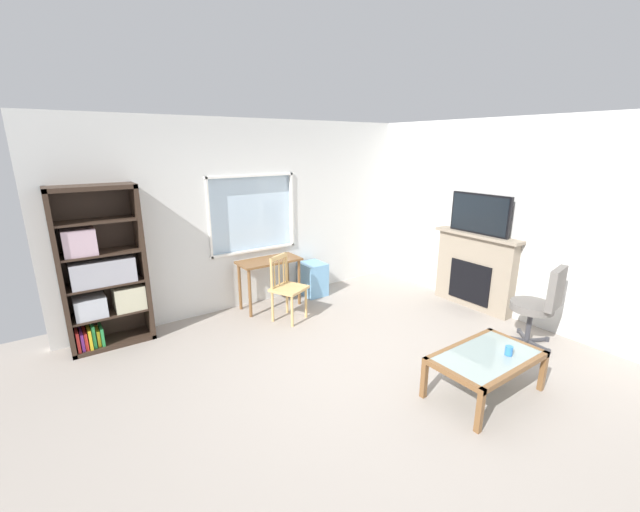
{
  "coord_description": "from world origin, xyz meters",
  "views": [
    {
      "loc": [
        -2.47,
        -2.75,
        2.34
      ],
      "look_at": [
        0.04,
        0.82,
        1.1
      ],
      "focal_mm": 22.34,
      "sensor_mm": 36.0,
      "label": 1
    }
  ],
  "objects_px": {
    "desk_under_window": "(269,268)",
    "tv": "(480,214)",
    "bookshelf": "(102,275)",
    "plastic_drawer_unit": "(313,279)",
    "wooden_chair": "(287,287)",
    "sippy_cup": "(509,351)",
    "coffee_table": "(486,360)",
    "office_chair": "(541,302)",
    "fireplace": "(474,270)"
  },
  "relations": [
    {
      "from": "desk_under_window",
      "to": "office_chair",
      "type": "height_order",
      "value": "office_chair"
    },
    {
      "from": "bookshelf",
      "to": "coffee_table",
      "type": "bearing_deg",
      "value": -48.99
    },
    {
      "from": "desk_under_window",
      "to": "plastic_drawer_unit",
      "type": "distance_m",
      "value": 0.86
    },
    {
      "from": "fireplace",
      "to": "wooden_chair",
      "type": "bearing_deg",
      "value": 154.45
    },
    {
      "from": "fireplace",
      "to": "tv",
      "type": "bearing_deg",
      "value": 180.0
    },
    {
      "from": "desk_under_window",
      "to": "sippy_cup",
      "type": "xyz_separation_m",
      "value": [
        0.82,
        -3.2,
        -0.14
      ]
    },
    {
      "from": "office_chair",
      "to": "tv",
      "type": "bearing_deg",
      "value": 70.32
    },
    {
      "from": "bookshelf",
      "to": "fireplace",
      "type": "bearing_deg",
      "value": -21.57
    },
    {
      "from": "office_chair",
      "to": "sippy_cup",
      "type": "bearing_deg",
      "value": -164.96
    },
    {
      "from": "bookshelf",
      "to": "fireplace",
      "type": "distance_m",
      "value": 4.93
    },
    {
      "from": "wooden_chair",
      "to": "coffee_table",
      "type": "height_order",
      "value": "wooden_chair"
    },
    {
      "from": "wooden_chair",
      "to": "fireplace",
      "type": "distance_m",
      "value": 2.74
    },
    {
      "from": "desk_under_window",
      "to": "sippy_cup",
      "type": "distance_m",
      "value": 3.31
    },
    {
      "from": "desk_under_window",
      "to": "wooden_chair",
      "type": "height_order",
      "value": "wooden_chair"
    },
    {
      "from": "tv",
      "to": "office_chair",
      "type": "bearing_deg",
      "value": -109.68
    },
    {
      "from": "wooden_chair",
      "to": "tv",
      "type": "relative_size",
      "value": 1.0
    },
    {
      "from": "bookshelf",
      "to": "desk_under_window",
      "type": "bearing_deg",
      "value": -2.98
    },
    {
      "from": "desk_under_window",
      "to": "office_chair",
      "type": "relative_size",
      "value": 0.9
    },
    {
      "from": "office_chair",
      "to": "sippy_cup",
      "type": "height_order",
      "value": "office_chair"
    },
    {
      "from": "desk_under_window",
      "to": "tv",
      "type": "height_order",
      "value": "tv"
    },
    {
      "from": "desk_under_window",
      "to": "wooden_chair",
      "type": "bearing_deg",
      "value": -91.53
    },
    {
      "from": "bookshelf",
      "to": "office_chair",
      "type": "height_order",
      "value": "bookshelf"
    },
    {
      "from": "desk_under_window",
      "to": "tv",
      "type": "xyz_separation_m",
      "value": [
        2.44,
        -1.7,
        0.79
      ]
    },
    {
      "from": "wooden_chair",
      "to": "fireplace",
      "type": "height_order",
      "value": "fireplace"
    },
    {
      "from": "bookshelf",
      "to": "plastic_drawer_unit",
      "type": "xyz_separation_m",
      "value": [
        2.91,
        -0.06,
        -0.61
      ]
    },
    {
      "from": "bookshelf",
      "to": "wooden_chair",
      "type": "bearing_deg",
      "value": -16.6
    },
    {
      "from": "office_chair",
      "to": "wooden_chair",
      "type": "bearing_deg",
      "value": 130.76
    },
    {
      "from": "bookshelf",
      "to": "coffee_table",
      "type": "height_order",
      "value": "bookshelf"
    },
    {
      "from": "bookshelf",
      "to": "wooden_chair",
      "type": "height_order",
      "value": "bookshelf"
    },
    {
      "from": "wooden_chair",
      "to": "tv",
      "type": "height_order",
      "value": "tv"
    },
    {
      "from": "wooden_chair",
      "to": "plastic_drawer_unit",
      "type": "distance_m",
      "value": 1.01
    },
    {
      "from": "plastic_drawer_unit",
      "to": "wooden_chair",
      "type": "bearing_deg",
      "value": -144.96
    },
    {
      "from": "fireplace",
      "to": "coffee_table",
      "type": "height_order",
      "value": "fireplace"
    },
    {
      "from": "tv",
      "to": "coffee_table",
      "type": "relative_size",
      "value": 0.83
    },
    {
      "from": "plastic_drawer_unit",
      "to": "tv",
      "type": "distance_m",
      "value": 2.65
    },
    {
      "from": "desk_under_window",
      "to": "sippy_cup",
      "type": "bearing_deg",
      "value": -75.57
    },
    {
      "from": "fireplace",
      "to": "office_chair",
      "type": "relative_size",
      "value": 1.29
    },
    {
      "from": "fireplace",
      "to": "coffee_table",
      "type": "xyz_separation_m",
      "value": [
        -1.8,
        -1.38,
        -0.2
      ]
    },
    {
      "from": "wooden_chair",
      "to": "tv",
      "type": "distance_m",
      "value": 2.88
    },
    {
      "from": "tv",
      "to": "coffee_table",
      "type": "height_order",
      "value": "tv"
    },
    {
      "from": "bookshelf",
      "to": "tv",
      "type": "relative_size",
      "value": 2.11
    },
    {
      "from": "fireplace",
      "to": "tv",
      "type": "xyz_separation_m",
      "value": [
        -0.02,
        0.0,
        0.83
      ]
    },
    {
      "from": "desk_under_window",
      "to": "office_chair",
      "type": "distance_m",
      "value": 3.52
    },
    {
      "from": "coffee_table",
      "to": "sippy_cup",
      "type": "distance_m",
      "value": 0.22
    },
    {
      "from": "plastic_drawer_unit",
      "to": "fireplace",
      "type": "distance_m",
      "value": 2.43
    },
    {
      "from": "desk_under_window",
      "to": "tv",
      "type": "distance_m",
      "value": 3.08
    },
    {
      "from": "coffee_table",
      "to": "tv",
      "type": "bearing_deg",
      "value": 37.83
    },
    {
      "from": "tv",
      "to": "sippy_cup",
      "type": "xyz_separation_m",
      "value": [
        -1.62,
        -1.5,
        -0.93
      ]
    },
    {
      "from": "tv",
      "to": "office_chair",
      "type": "height_order",
      "value": "tv"
    },
    {
      "from": "bookshelf",
      "to": "plastic_drawer_unit",
      "type": "bearing_deg",
      "value": -1.18
    }
  ]
}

